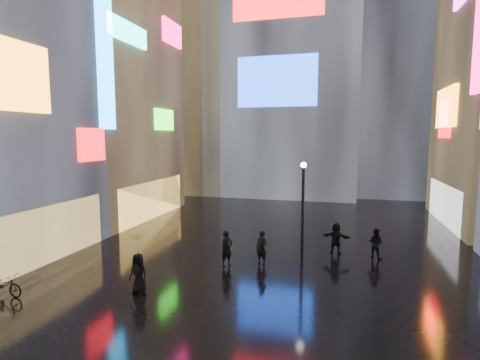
% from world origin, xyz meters
% --- Properties ---
extents(ground, '(140.00, 140.00, 0.00)m').
position_xyz_m(ground, '(0.00, 20.00, 0.00)').
color(ground, black).
rests_on(ground, ground).
extents(building_left_far, '(10.28, 12.00, 22.00)m').
position_xyz_m(building_left_far, '(-15.98, 26.00, 10.98)').
color(building_left_far, black).
rests_on(building_left_far, ground).
extents(tower_main, '(16.00, 14.20, 42.00)m').
position_xyz_m(tower_main, '(-3.00, 43.97, 21.01)').
color(tower_main, black).
rests_on(tower_main, ground).
extents(tower_flank_right, '(12.00, 12.00, 34.00)m').
position_xyz_m(tower_flank_right, '(9.00, 46.00, 17.00)').
color(tower_flank_right, black).
rests_on(tower_flank_right, ground).
extents(tower_flank_left, '(10.00, 10.00, 26.00)m').
position_xyz_m(tower_flank_left, '(-14.00, 42.00, 13.00)').
color(tower_flank_left, black).
rests_on(tower_flank_left, ground).
extents(lamp_far, '(0.30, 0.30, 5.20)m').
position_xyz_m(lamp_far, '(1.56, 18.99, 2.94)').
color(lamp_far, black).
rests_on(lamp_far, ground).
extents(pedestrian_4, '(0.89, 0.64, 1.70)m').
position_xyz_m(pedestrian_4, '(-4.58, 12.62, 0.85)').
color(pedestrian_4, black).
rests_on(pedestrian_4, ground).
extents(pedestrian_5, '(1.69, 0.82, 1.75)m').
position_xyz_m(pedestrian_5, '(3.32, 20.28, 0.87)').
color(pedestrian_5, black).
rests_on(pedestrian_5, ground).
extents(pedestrian_6, '(0.75, 0.78, 1.80)m').
position_xyz_m(pedestrian_6, '(-2.00, 16.77, 0.90)').
color(pedestrian_6, black).
rests_on(pedestrian_6, ground).
extents(pedestrian_7, '(0.99, 0.92, 1.64)m').
position_xyz_m(pedestrian_7, '(5.38, 20.02, 0.82)').
color(pedestrian_7, black).
rests_on(pedestrian_7, ground).
extents(umbrella_2, '(1.11, 1.10, 0.82)m').
position_xyz_m(umbrella_2, '(-4.58, 12.62, 2.11)').
color(umbrella_2, black).
rests_on(umbrella_2, pedestrian_4).
extents(bicycle, '(1.80, 0.66, 0.94)m').
position_xyz_m(bicycle, '(-9.77, 10.88, 0.47)').
color(bicycle, black).
rests_on(bicycle, ground).
extents(pedestrian_8, '(0.74, 0.61, 1.75)m').
position_xyz_m(pedestrian_8, '(-0.33, 17.45, 0.87)').
color(pedestrian_8, black).
rests_on(pedestrian_8, ground).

